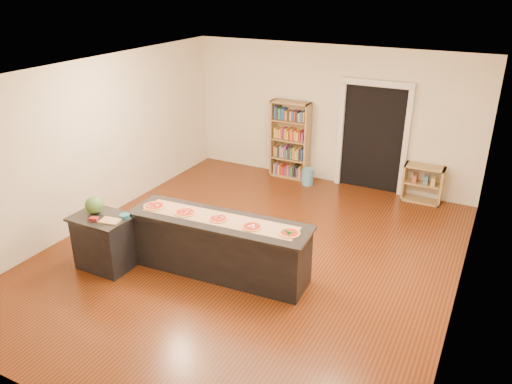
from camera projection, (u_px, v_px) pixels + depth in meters
The scene contains 17 objects.
room at pixel (250, 172), 7.24m from camera, with size 6.00×7.00×2.80m.
doorway at pixel (373, 132), 9.76m from camera, with size 1.40×0.09×2.21m.
kitchen_island at pixel (220, 246), 7.17m from camera, with size 2.66×0.72×0.88m.
side_counter at pixel (104, 242), 7.33m from camera, with size 0.84×0.62×0.84m.
bookshelf at pixel (290, 140), 10.49m from camera, with size 0.82×0.29×1.65m, color tan.
low_shelf at pixel (423, 184), 9.50m from camera, with size 0.73×0.31×0.73m, color tan.
waste_bin at pixel (308, 177), 10.35m from camera, with size 0.24×0.24×0.35m, color #5298B8.
kraft_paper at pixel (219, 219), 7.01m from camera, with size 2.31×0.42×0.00m, color #9C7F50.
watermelon at pixel (94, 205), 7.21m from camera, with size 0.26×0.26×0.26m, color #144214.
cutting_board at pixel (110, 221), 7.02m from camera, with size 0.29×0.19×0.02m, color tan.
package_red at pixel (94, 219), 7.05m from camera, with size 0.12×0.09×0.04m, color maroon.
package_teal at pixel (125, 216), 7.11m from camera, with size 0.15×0.15×0.05m, color #195966.
pizza_a at pixel (154, 206), 7.36m from camera, with size 0.30×0.30×0.02m.
pizza_b at pixel (185, 212), 7.17m from camera, with size 0.29×0.29×0.02m.
pizza_c at pixel (218, 219), 6.98m from camera, with size 0.29×0.29×0.02m.
pizza_d at pixel (252, 227), 6.76m from camera, with size 0.27×0.27×0.02m.
pizza_e at pixel (289, 233), 6.59m from camera, with size 0.28×0.28×0.02m.
Camera 1 is at (3.17, -5.95, 4.04)m, focal length 35.00 mm.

